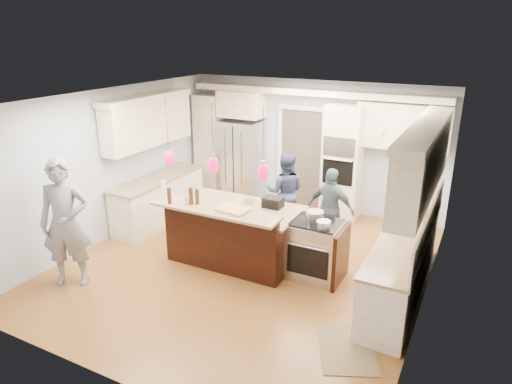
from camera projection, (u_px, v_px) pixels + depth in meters
ground_plane at (246, 264)px, 7.52m from camera, size 6.00×6.00×0.00m
room_shell at (245, 157)px, 6.91m from camera, size 5.54×6.04×2.72m
refrigerator at (241, 161)px, 10.10m from camera, size 0.90×0.70×1.80m
oven_column at (343, 163)px, 9.05m from camera, size 0.72×0.69×2.30m
back_upper_cabinets at (277, 129)px, 9.60m from camera, size 5.30×0.61×2.54m
right_counter_run at (410, 226)px, 6.37m from camera, size 0.64×3.10×2.51m
left_cabinets at (155, 170)px, 8.89m from camera, size 0.64×2.30×2.51m
kitchen_island at (235, 233)px, 7.53m from camera, size 2.10×1.46×1.12m
island_range at (317, 250)px, 6.99m from camera, size 0.82×0.71×0.92m
pendant_lights at (214, 165)px, 6.60m from camera, size 1.75×0.15×1.03m
person_bar_end at (65, 223)px, 6.66m from camera, size 0.85×0.77×1.95m
person_far_left at (285, 192)px, 8.62m from camera, size 0.88×0.77×1.51m
person_far_right at (331, 209)px, 7.88m from camera, size 0.88×0.44×1.45m
person_range_side at (405, 219)px, 7.28m from camera, size 0.87×1.15×1.59m
floor_rug at (347, 349)px, 5.52m from camera, size 0.97×1.13×0.01m
water_bottle at (164, 190)px, 7.19m from camera, size 0.09×0.09×0.30m
beer_bottle_a at (191, 196)px, 6.95m from camera, size 0.08×0.08×0.27m
beer_bottle_b at (169, 196)px, 6.97m from camera, size 0.09×0.09×0.26m
beer_bottle_c at (197, 197)px, 6.97m from camera, size 0.08×0.08×0.24m
drink_can at (186, 201)px, 6.96m from camera, size 0.07×0.07×0.11m
cutting_board at (233, 210)px, 6.73m from camera, size 0.49×0.37×0.04m
pot_large at (315, 216)px, 6.87m from camera, size 0.26×0.26×0.15m
pot_small at (323, 224)px, 6.63m from camera, size 0.21×0.21×0.11m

